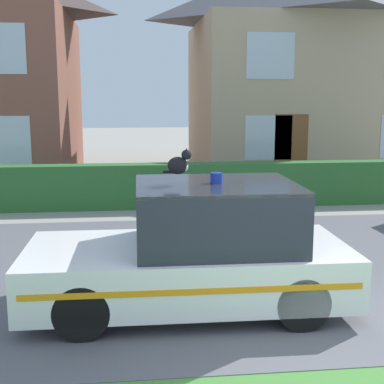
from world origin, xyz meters
name	(u,v)px	position (x,y,z in m)	size (l,w,h in m)	color
road_strip	(246,266)	(0.00, 3.86, 0.01)	(28.00, 6.52, 0.01)	#5B5B60
garden_hedge	(161,186)	(-1.09, 8.48, 0.53)	(13.53, 0.52, 1.05)	#2D662D
police_car	(197,251)	(-0.96, 2.32, 0.75)	(4.01, 1.83, 1.71)	black
cat	(180,164)	(-1.19, 2.24, 1.85)	(0.34, 0.23, 0.31)	black
house_right	(306,62)	(4.29, 14.41, 3.78)	(7.90, 6.62, 7.39)	tan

